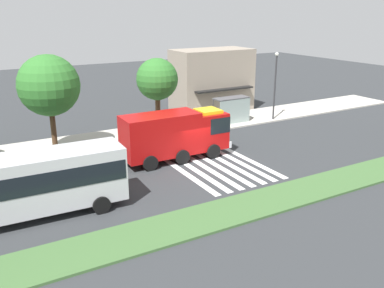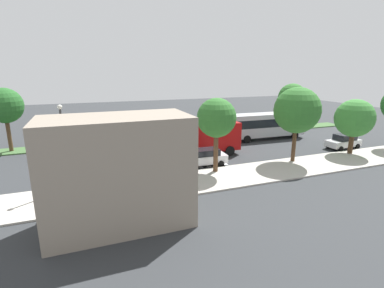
% 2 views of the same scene
% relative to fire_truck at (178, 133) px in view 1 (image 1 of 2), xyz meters
% --- Properties ---
extents(ground_plane, '(120.00, 120.00, 0.00)m').
position_rel_fire_truck_xyz_m(ground_plane, '(0.98, -1.53, -2.03)').
color(ground_plane, '#2D3033').
extents(sidewalk, '(60.00, 5.09, 0.14)m').
position_rel_fire_truck_xyz_m(sidewalk, '(0.98, 7.16, -1.96)').
color(sidewalk, '#ADA89E').
rests_on(sidewalk, ground_plane).
extents(median_strip, '(60.00, 3.00, 0.14)m').
position_rel_fire_truck_xyz_m(median_strip, '(0.98, -9.17, -1.96)').
color(median_strip, '#3D6033').
rests_on(median_strip, ground_plane).
extents(crosswalk, '(5.85, 11.06, 0.01)m').
position_rel_fire_truck_xyz_m(crosswalk, '(1.74, -1.53, -2.02)').
color(crosswalk, silver).
rests_on(crosswalk, ground_plane).
extents(fire_truck, '(8.28, 2.77, 3.61)m').
position_rel_fire_truck_xyz_m(fire_truck, '(0.00, 0.00, 0.00)').
color(fire_truck, '#A50C0C').
rests_on(fire_truck, ground_plane).
extents(parked_car_mid, '(4.58, 2.16, 1.71)m').
position_rel_fire_truck_xyz_m(parked_car_mid, '(1.19, 3.42, -1.14)').
color(parked_car_mid, silver).
rests_on(parked_car_mid, ground_plane).
extents(transit_bus, '(10.80, 3.13, 3.53)m').
position_rel_fire_truck_xyz_m(transit_bus, '(-11.50, -4.29, 0.07)').
color(transit_bus, '#B2B2B7').
rests_on(transit_bus, ground_plane).
extents(bus_stop_shelter, '(3.50, 1.40, 2.46)m').
position_rel_fire_truck_xyz_m(bus_stop_shelter, '(9.27, 6.07, -0.14)').
color(bus_stop_shelter, '#4C4C51').
rests_on(bus_stop_shelter, sidewalk).
extents(bench_near_shelter, '(1.60, 0.50, 0.90)m').
position_rel_fire_truck_xyz_m(bench_near_shelter, '(5.27, 6.07, -1.44)').
color(bench_near_shelter, '#4C3823').
rests_on(bench_near_shelter, sidewalk).
extents(street_lamp, '(0.36, 0.36, 6.66)m').
position_rel_fire_truck_xyz_m(street_lamp, '(13.64, 5.22, 2.01)').
color(street_lamp, '#2D2D30').
rests_on(street_lamp, sidewalk).
extents(storefront_building, '(8.53, 5.07, 6.72)m').
position_rel_fire_truck_xyz_m(storefront_building, '(10.42, 11.83, 1.33)').
color(storefront_building, gray).
rests_on(storefront_building, ground_plane).
extents(sidewalk_tree_center, '(4.57, 4.57, 7.54)m').
position_rel_fire_truck_xyz_m(sidewalk_tree_center, '(-7.81, 5.62, 3.35)').
color(sidewalk_tree_center, '#47301E').
rests_on(sidewalk_tree_center, sidewalk).
extents(sidewalk_tree_east, '(3.54, 3.54, 6.78)m').
position_rel_fire_truck_xyz_m(sidewalk_tree_east, '(1.02, 5.62, 3.07)').
color(sidewalk_tree_east, '#513823').
rests_on(sidewalk_tree_east, sidewalk).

